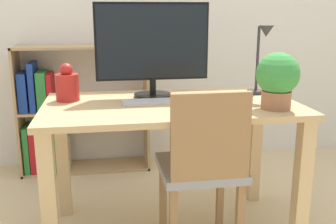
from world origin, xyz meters
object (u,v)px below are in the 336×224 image
chair (203,166)px  monitor (152,45)px  desk_lamp (262,53)px  potted_plant (277,78)px  bookshelf (60,119)px  keyboard (161,102)px  vase (67,85)px

chair → monitor: bearing=119.0°
desk_lamp → chair: bearing=-139.7°
chair → potted_plant: bearing=10.7°
potted_plant → bookshelf: bearing=133.4°
keyboard → chair: bearing=-56.1°
vase → bookshelf: 0.99m
monitor → bookshelf: 1.22m
desk_lamp → potted_plant: (-0.04, -0.31, -0.09)m
potted_plant → chair: 0.56m
chair → keyboard: bearing=128.7°
keyboard → desk_lamp: (0.58, 0.10, 0.23)m
keyboard → vase: size_ratio=1.98×
monitor → potted_plant: bearing=-34.2°
potted_plant → chair: size_ratio=0.31×
monitor → desk_lamp: size_ratio=1.59×
potted_plant → keyboard: bearing=158.6°
monitor → chair: size_ratio=0.71×
keyboard → bookshelf: bearing=121.7°
monitor → desk_lamp: 0.61m
desk_lamp → bookshelf: bearing=142.7°
desk_lamp → keyboard: bearing=-170.1°
vase → desk_lamp: desk_lamp is taller
monitor → keyboard: size_ratio=1.56×
monitor → desk_lamp: (0.60, -0.07, -0.05)m
desk_lamp → bookshelf: 1.63m
desk_lamp → potted_plant: 0.33m
desk_lamp → bookshelf: size_ratio=0.40×
monitor → bookshelf: (-0.61, 0.86, -0.62)m
potted_plant → chair: (-0.37, -0.04, -0.41)m
vase → bookshelf: (-0.15, 0.88, -0.42)m
vase → potted_plant: bearing=-19.3°
desk_lamp → chair: (-0.41, -0.35, -0.50)m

